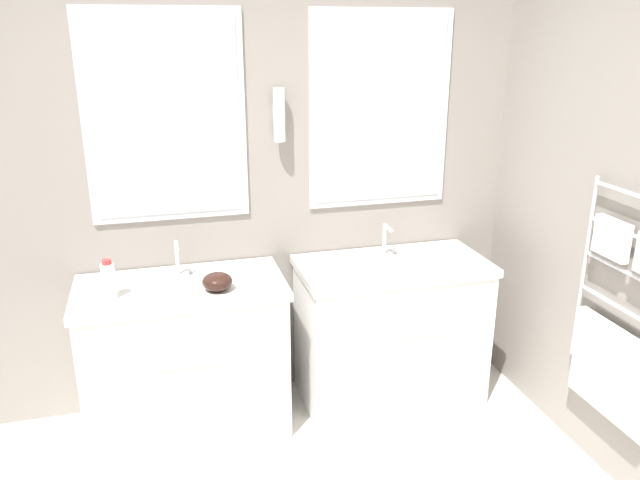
{
  "coord_description": "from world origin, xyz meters",
  "views": [
    {
      "loc": [
        -0.45,
        -1.65,
        2.1
      ],
      "look_at": [
        0.33,
        1.18,
        1.1
      ],
      "focal_mm": 35.0,
      "sensor_mm": 36.0,
      "label": 1
    }
  ],
  "objects_px": {
    "vanity_left": "(186,359)",
    "toiletry_bottle": "(109,280)",
    "vanity_right": "(393,332)",
    "amenity_bowl": "(217,282)"
  },
  "relations": [
    {
      "from": "vanity_right",
      "to": "toiletry_bottle",
      "type": "relative_size",
      "value": 5.31
    },
    {
      "from": "vanity_left",
      "to": "amenity_bowl",
      "type": "bearing_deg",
      "value": -28.1
    },
    {
      "from": "vanity_left",
      "to": "toiletry_bottle",
      "type": "height_order",
      "value": "toiletry_bottle"
    },
    {
      "from": "vanity_left",
      "to": "toiletry_bottle",
      "type": "distance_m",
      "value": 0.62
    },
    {
      "from": "vanity_left",
      "to": "vanity_right",
      "type": "height_order",
      "value": "same"
    },
    {
      "from": "vanity_left",
      "to": "vanity_right",
      "type": "xyz_separation_m",
      "value": [
        1.18,
        0.0,
        0.0
      ]
    },
    {
      "from": "toiletry_bottle",
      "to": "vanity_right",
      "type": "bearing_deg",
      "value": 2.12
    },
    {
      "from": "vanity_left",
      "to": "vanity_right",
      "type": "bearing_deg",
      "value": 0.0
    },
    {
      "from": "vanity_right",
      "to": "toiletry_bottle",
      "type": "xyz_separation_m",
      "value": [
        -1.52,
        -0.06,
        0.52
      ]
    },
    {
      "from": "vanity_right",
      "to": "toiletry_bottle",
      "type": "height_order",
      "value": "toiletry_bottle"
    }
  ]
}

